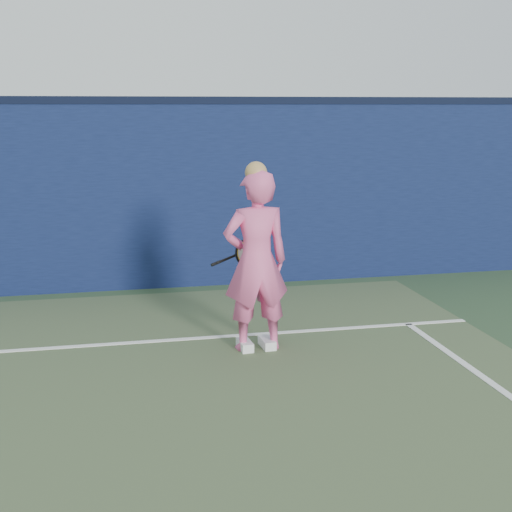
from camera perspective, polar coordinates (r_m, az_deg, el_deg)
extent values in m
imported|color=#EB5B96|center=(7.22, 0.00, -0.45)|extent=(0.71, 0.49, 1.86)
sphere|color=tan|center=(7.08, 0.00, 6.69)|extent=(0.22, 0.22, 0.22)
cube|color=white|center=(7.49, 0.89, -6.99)|extent=(0.14, 0.29, 0.10)
cube|color=white|center=(7.42, -0.90, -7.16)|extent=(0.14, 0.29, 0.10)
torus|color=black|center=(7.66, -0.86, 0.30)|extent=(0.27, 0.19, 0.29)
torus|color=yellow|center=(7.66, -0.86, 0.30)|extent=(0.22, 0.15, 0.23)
cylinder|color=beige|center=(7.66, -0.86, 0.30)|extent=(0.21, 0.14, 0.23)
cylinder|color=black|center=(7.60, -2.36, -0.24)|extent=(0.25, 0.12, 0.09)
cylinder|color=black|center=(7.57, -3.22, -0.59)|extent=(0.12, 0.07, 0.06)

